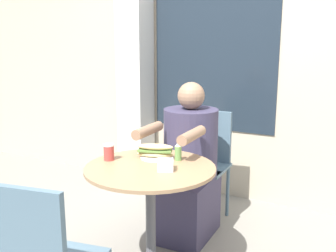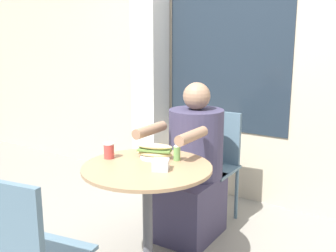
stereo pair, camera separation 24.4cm
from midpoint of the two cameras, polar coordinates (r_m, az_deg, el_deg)
name	(u,v)px [view 1 (the left image)]	position (r m, az deg, el deg)	size (l,w,h in m)	color
storefront_wall	(236,43)	(3.53, 7.87, 11.83)	(8.00, 0.09, 2.80)	#B7A88E
lattice_pillar	(135,64)	(3.79, -6.65, 8.87)	(0.26, 0.26, 2.40)	beige
cafe_table	(151,196)	(2.37, -5.54, -10.11)	(0.77, 0.77, 0.70)	#997551
diner_chair	(206,155)	(3.17, 3.39, -4.22)	(0.39, 0.39, 0.87)	slate
seated_diner	(188,172)	(2.88, 0.48, -6.74)	(0.40, 0.71, 1.14)	#38334C
sandwich_on_plate	(155,152)	(2.45, -4.76, -3.76)	(0.24, 0.18, 0.09)	white
drink_cup	(109,152)	(2.46, -11.42, -3.77)	(0.07, 0.07, 0.10)	#B73D38
napkin_box	(165,165)	(2.24, -3.52, -5.71)	(0.12, 0.12, 0.06)	silver
condiment_bottle	(178,152)	(2.40, -1.42, -3.77)	(0.04, 0.04, 0.11)	#66934C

